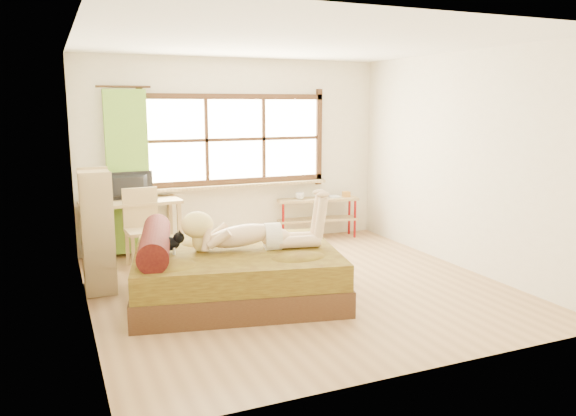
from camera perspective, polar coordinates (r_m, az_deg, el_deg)
name	(u,v)px	position (r m, az deg, el deg)	size (l,w,h in m)	color
floor	(298,287)	(6.47, 1.02, -8.02)	(4.50, 4.50, 0.00)	#9E754C
ceiling	(299,42)	(6.16, 1.11, 16.51)	(4.50, 4.50, 0.00)	white
wall_back	(235,153)	(8.27, -5.37, 5.58)	(4.50, 4.50, 0.00)	silver
wall_front	(424,202)	(4.24, 13.62, 0.63)	(4.50, 4.50, 0.00)	silver
wall_left	(81,180)	(5.64, -20.29, 2.67)	(4.50, 4.50, 0.00)	silver
wall_right	(462,161)	(7.38, 17.27, 4.56)	(4.50, 4.50, 0.00)	silver
window	(236,142)	(8.22, -5.32, 6.67)	(2.80, 0.16, 1.46)	#FFEDBF
curtain	(128,173)	(7.83, -15.94, 3.48)	(0.55, 0.10, 2.20)	#4D7D22
bed	(231,272)	(6.07, -5.78, -6.45)	(2.44, 2.11, 0.81)	#351B10
woman	(250,220)	(5.94, -3.85, -1.18)	(1.49, 0.43, 0.64)	#DBB58D
kitten	(166,242)	(5.90, -12.32, -3.39)	(0.32, 0.13, 0.26)	black
desk	(131,208)	(7.72, -15.68, -0.04)	(1.31, 0.66, 0.80)	#9D8755
monitor	(129,186)	(7.73, -15.83, 2.14)	(0.64, 0.08, 0.37)	black
chair	(143,223)	(7.41, -14.53, -1.49)	(0.47, 0.47, 1.00)	#9D8755
pipe_shelf	(318,209)	(8.69, 3.08, -0.07)	(1.29, 0.50, 0.71)	#9D8755
cup	(300,196)	(8.52, 1.20, 1.22)	(0.13, 0.13, 0.10)	gray
book	(329,197)	(8.74, 4.19, 1.15)	(0.17, 0.23, 0.02)	gray
bookshelf	(97,230)	(6.54, -18.82, -2.16)	(0.35, 0.59, 1.35)	#9D8755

